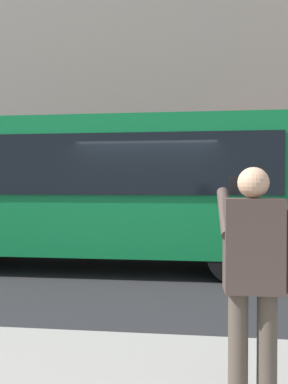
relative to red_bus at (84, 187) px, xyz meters
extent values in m
plane|color=#232326|center=(-1.46, 0.43, -1.68)|extent=(60.00, 60.00, 0.00)
cube|color=gray|center=(-1.46, -6.37, 4.32)|extent=(28.00, 0.80, 12.00)
cube|color=maroon|center=(-4.96, -5.77, 1.32)|extent=(4.40, 1.10, 0.24)
cube|color=#0F7238|center=(-0.02, -0.01, 0.02)|extent=(9.00, 2.50, 2.60)
cube|color=black|center=(-0.02, 1.25, 0.42)|extent=(7.60, 0.06, 1.10)
cylinder|color=black|center=(-3.02, -1.11, -1.18)|extent=(1.00, 0.28, 1.00)
cylinder|color=black|center=(-3.02, 1.09, -1.18)|extent=(1.00, 0.28, 1.00)
cylinder|color=#4C4238|center=(-2.76, 5.17, -1.12)|extent=(0.14, 0.14, 0.82)
cylinder|color=#4C4238|center=(-2.56, 5.17, -1.12)|extent=(0.14, 0.14, 0.82)
cube|color=#473833|center=(-2.66, 5.17, -0.38)|extent=(0.40, 0.24, 0.66)
sphere|color=#D8A884|center=(-2.66, 5.17, 0.06)|extent=(0.22, 0.22, 0.22)
cylinder|color=#473833|center=(-2.48, 5.01, -0.16)|extent=(0.09, 0.48, 0.37)
cube|color=black|center=(-2.56, 4.87, 0.04)|extent=(0.07, 0.01, 0.14)
camera|label=1|loc=(-2.20, 7.93, 0.04)|focal=35.79mm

